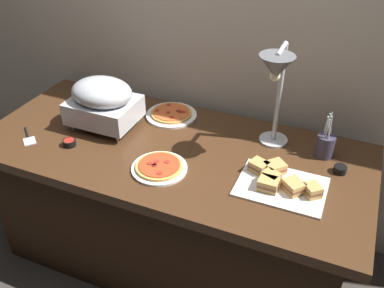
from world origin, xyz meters
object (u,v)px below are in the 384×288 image
heat_lamp (276,77)px  sauce_cup_near (69,142)px  sauce_cup_far (340,169)px  utensil_holder (325,145)px  serving_spatula (28,137)px  sandwich_platter (280,182)px  chafing_dish (103,101)px  pizza_plate_center (171,114)px  pizza_plate_front (159,167)px

heat_lamp → sauce_cup_near: bearing=-161.2°
heat_lamp → sauce_cup_far: (0.33, -0.01, -0.38)m
utensil_holder → serving_spatula: size_ratio=1.48×
heat_lamp → sandwich_platter: heat_lamp is taller
sandwich_platter → sauce_cup_far: bearing=41.2°
chafing_dish → serving_spatula: chafing_dish is taller
utensil_holder → serving_spatula: bearing=-163.1°
sauce_cup_near → sauce_cup_far: sauce_cup_far is taller
pizza_plate_center → sauce_cup_far: (0.90, -0.15, 0.01)m
pizza_plate_front → serving_spatula: size_ratio=1.68×
sauce_cup_far → serving_spatula: bearing=-167.8°
chafing_dish → sauce_cup_far: 1.18m
chafing_dish → sandwich_platter: chafing_dish is taller
sauce_cup_far → serving_spatula: size_ratio=0.38×
sauce_cup_far → utensil_holder: (-0.09, 0.10, 0.04)m
utensil_holder → pizza_plate_front: bearing=-149.0°
sauce_cup_near → utensil_holder: size_ratio=0.28×
heat_lamp → pizza_plate_center: size_ratio=1.87×
serving_spatula → utensil_holder: bearing=16.9°
heat_lamp → serving_spatula: (-1.14, -0.33, -0.40)m
sandwich_platter → chafing_dish: bearing=172.4°
chafing_dish → utensil_holder: chafing_dish is taller
sauce_cup_near → utensil_holder: 1.22m
chafing_dish → pizza_plate_front: (0.42, -0.22, -0.14)m
sandwich_platter → serving_spatula: sandwich_platter is taller
sauce_cup_far → utensil_holder: 0.14m
sauce_cup_near → serving_spatula: sauce_cup_near is taller
pizza_plate_center → sauce_cup_far: 0.92m
chafing_dish → sandwich_platter: bearing=-7.6°
chafing_dish → serving_spatula: (-0.30, -0.25, -0.15)m
pizza_plate_center → utensil_holder: (0.82, -0.05, 0.05)m
sandwich_platter → sauce_cup_near: sandwich_platter is taller
sandwich_platter → utensil_holder: bearing=65.1°
chafing_dish → utensil_holder: size_ratio=1.50×
sandwich_platter → sauce_cup_near: 1.02m
chafing_dish → sauce_cup_near: 0.27m
pizza_plate_front → utensil_holder: bearing=31.0°
sandwich_platter → sauce_cup_near: bearing=-174.5°
chafing_dish → sauce_cup_far: size_ratio=5.79×
pizza_plate_front → sandwich_platter: (0.52, 0.10, 0.01)m
serving_spatula → sauce_cup_far: bearing=12.2°
chafing_dish → pizza_plate_front: chafing_dish is taller
chafing_dish → pizza_plate_center: chafing_dish is taller
pizza_plate_front → utensil_holder: size_ratio=1.13×
heat_lamp → sandwich_platter: 0.44m
pizza_plate_center → utensil_holder: 0.82m
sauce_cup_far → utensil_holder: size_ratio=0.26×
heat_lamp → sauce_cup_near: (-0.90, -0.31, -0.38)m
sauce_cup_near → heat_lamp: bearing=18.8°
pizza_plate_front → serving_spatula: pizza_plate_front is taller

